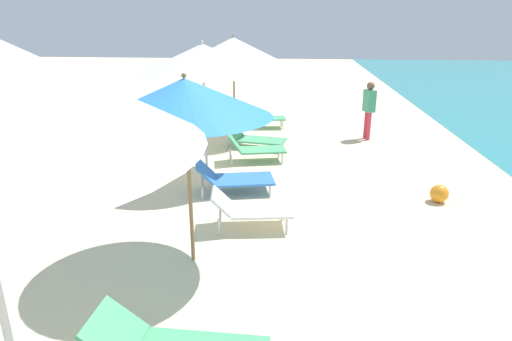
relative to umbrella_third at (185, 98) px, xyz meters
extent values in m
cylinder|color=silver|center=(-0.36, -3.00, -0.97)|extent=(0.05, 0.05, 2.39)
cube|color=#4CA572|center=(-0.21, -1.99, -1.73)|extent=(0.42, 0.57, 0.34)
cylinder|color=olive|center=(0.00, 0.00, -1.19)|extent=(0.05, 0.05, 1.94)
cone|color=#338CD8|center=(0.00, 0.00, 0.00)|extent=(2.09, 2.09, 0.46)
sphere|color=olive|center=(0.00, 0.00, 0.26)|extent=(0.06, 0.06, 0.06)
cube|color=white|center=(0.82, 1.05, -1.88)|extent=(1.00, 0.71, 0.04)
cube|color=white|center=(0.22, 0.97, -1.71)|extent=(0.38, 0.63, 0.31)
cylinder|color=silver|center=(1.15, 1.35, -2.03)|extent=(0.04, 0.04, 0.27)
cylinder|color=silver|center=(1.21, 0.86, -2.03)|extent=(0.04, 0.04, 0.27)
cylinder|color=silver|center=(0.15, 1.21, -2.03)|extent=(0.04, 0.04, 0.27)
cylinder|color=silver|center=(0.22, 0.72, -2.03)|extent=(0.04, 0.04, 0.27)
cylinder|color=silver|center=(-0.52, 3.39, -1.13)|extent=(0.05, 0.05, 2.06)
cone|color=white|center=(-0.52, 3.39, 0.18)|extent=(2.53, 2.53, 0.56)
sphere|color=silver|center=(-0.52, 3.39, 0.49)|extent=(0.06, 0.06, 0.06)
cube|color=#4CA572|center=(0.55, 4.41, -1.89)|extent=(1.13, 0.78, 0.04)
cube|color=#4CA572|center=(-0.08, 4.27, -1.69)|extent=(0.41, 0.62, 0.38)
cylinder|color=silver|center=(0.91, 4.73, -2.04)|extent=(0.04, 0.04, 0.25)
cylinder|color=silver|center=(1.01, 4.26, -2.04)|extent=(0.04, 0.04, 0.25)
cylinder|color=silver|center=(-0.20, 4.49, -2.04)|extent=(0.04, 0.04, 0.25)
cylinder|color=silver|center=(-0.10, 4.02, -2.04)|extent=(0.04, 0.04, 0.25)
cube|color=blue|center=(0.36, 2.53, -1.93)|extent=(1.21, 0.91, 0.04)
cube|color=blue|center=(-0.33, 2.38, -1.74)|extent=(0.49, 0.75, 0.37)
cylinder|color=silver|center=(0.74, 2.91, -2.06)|extent=(0.04, 0.04, 0.22)
cylinder|color=silver|center=(0.86, 2.33, -2.06)|extent=(0.04, 0.04, 0.22)
cylinder|color=silver|center=(-0.45, 2.66, -2.06)|extent=(0.04, 0.04, 0.22)
cylinder|color=silver|center=(-0.33, 2.07, -2.06)|extent=(0.04, 0.04, 0.22)
cylinder|color=olive|center=(-0.38, 6.43, -1.12)|extent=(0.05, 0.05, 2.08)
cone|color=white|center=(-0.38, 6.43, 0.20)|extent=(2.35, 2.35, 0.56)
sphere|color=olive|center=(-0.38, 6.43, 0.51)|extent=(0.06, 0.06, 0.06)
cube|color=#4CA572|center=(0.37, 7.70, -1.87)|extent=(1.22, 0.71, 0.04)
cube|color=#4CA572|center=(-0.34, 7.61, -1.65)|extent=(0.39, 0.60, 0.43)
cylinder|color=silver|center=(0.82, 7.99, -2.03)|extent=(0.04, 0.04, 0.27)
cylinder|color=silver|center=(0.88, 7.53, -2.03)|extent=(0.04, 0.04, 0.27)
cylinder|color=silver|center=(-0.47, 7.83, -2.03)|extent=(0.04, 0.04, 0.27)
cylinder|color=silver|center=(-0.41, 7.37, -2.03)|extent=(0.04, 0.04, 0.27)
cube|color=#4CA572|center=(0.44, 5.46, -1.95)|extent=(1.27, 0.86, 0.04)
cube|color=#4CA572|center=(-0.32, 5.61, -1.77)|extent=(0.52, 0.71, 0.35)
cylinder|color=silver|center=(0.97, 5.64, -2.07)|extent=(0.04, 0.04, 0.19)
cylinder|color=silver|center=(0.86, 5.10, -2.07)|extent=(0.04, 0.04, 0.19)
cylinder|color=silver|center=(-0.32, 5.89, -2.07)|extent=(0.04, 0.04, 0.19)
cylinder|color=silver|center=(-0.43, 5.35, -2.07)|extent=(0.04, 0.04, 0.19)
cylinder|color=#D8334C|center=(3.16, 6.74, -1.78)|extent=(0.11, 0.11, 0.76)
cylinder|color=#D8334C|center=(3.21, 6.58, -1.78)|extent=(0.11, 0.11, 0.76)
cube|color=#3F9972|center=(3.19, 6.66, -1.12)|extent=(0.31, 0.41, 0.57)
sphere|color=brown|center=(3.19, 6.66, -0.73)|extent=(0.21, 0.21, 0.21)
sphere|color=orange|center=(3.84, 2.35, -2.00)|extent=(0.32, 0.32, 0.32)
camera|label=1|loc=(1.33, -4.99, 0.85)|focal=30.44mm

